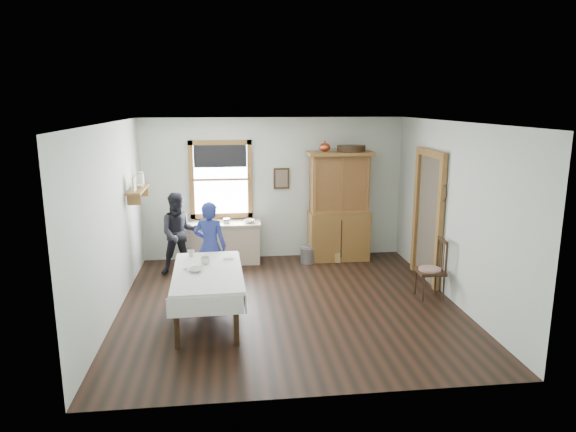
{
  "coord_description": "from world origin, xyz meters",
  "views": [
    {
      "loc": [
        -0.86,
        -7.2,
        2.98
      ],
      "look_at": [
        0.02,
        0.3,
        1.3
      ],
      "focal_mm": 32.0,
      "sensor_mm": 36.0,
      "label": 1
    }
  ],
  "objects_px": {
    "pail": "(308,255)",
    "figure_dark": "(180,236)",
    "spindle_chair": "(430,269)",
    "work_counter": "(225,243)",
    "wicker_basket": "(332,256)",
    "woman_blue": "(210,249)",
    "china_hutch": "(339,206)",
    "dining_table": "(209,296)"
  },
  "relations": [
    {
      "from": "spindle_chair",
      "to": "pail",
      "type": "height_order",
      "value": "spindle_chair"
    },
    {
      "from": "spindle_chair",
      "to": "woman_blue",
      "type": "bearing_deg",
      "value": 170.11
    },
    {
      "from": "spindle_chair",
      "to": "wicker_basket",
      "type": "relative_size",
      "value": 2.99
    },
    {
      "from": "spindle_chair",
      "to": "figure_dark",
      "type": "xyz_separation_m",
      "value": [
        -3.93,
        1.67,
        0.2
      ]
    },
    {
      "from": "china_hutch",
      "to": "woman_blue",
      "type": "distance_m",
      "value": 2.8
    },
    {
      "from": "spindle_chair",
      "to": "wicker_basket",
      "type": "height_order",
      "value": "spindle_chair"
    },
    {
      "from": "china_hutch",
      "to": "spindle_chair",
      "type": "xyz_separation_m",
      "value": [
        0.98,
        -2.17,
        -0.57
      ]
    },
    {
      "from": "china_hutch",
      "to": "woman_blue",
      "type": "height_order",
      "value": "china_hutch"
    },
    {
      "from": "woman_blue",
      "to": "work_counter",
      "type": "bearing_deg",
      "value": -82.55
    },
    {
      "from": "dining_table",
      "to": "spindle_chair",
      "type": "relative_size",
      "value": 1.93
    },
    {
      "from": "china_hutch",
      "to": "woman_blue",
      "type": "xyz_separation_m",
      "value": [
        -2.4,
        -1.39,
        -0.37
      ]
    },
    {
      "from": "wicker_basket",
      "to": "dining_table",
      "type": "bearing_deg",
      "value": -132.07
    },
    {
      "from": "pail",
      "to": "figure_dark",
      "type": "relative_size",
      "value": 0.22
    },
    {
      "from": "pail",
      "to": "figure_dark",
      "type": "xyz_separation_m",
      "value": [
        -2.33,
        -0.31,
        0.52
      ]
    },
    {
      "from": "work_counter",
      "to": "pail",
      "type": "bearing_deg",
      "value": -6.13
    },
    {
      "from": "dining_table",
      "to": "figure_dark",
      "type": "height_order",
      "value": "figure_dark"
    },
    {
      "from": "china_hutch",
      "to": "spindle_chair",
      "type": "distance_m",
      "value": 2.44
    },
    {
      "from": "dining_table",
      "to": "spindle_chair",
      "type": "height_order",
      "value": "spindle_chair"
    },
    {
      "from": "spindle_chair",
      "to": "figure_dark",
      "type": "distance_m",
      "value": 4.28
    },
    {
      "from": "work_counter",
      "to": "spindle_chair",
      "type": "bearing_deg",
      "value": -33.44
    },
    {
      "from": "china_hutch",
      "to": "spindle_chair",
      "type": "height_order",
      "value": "china_hutch"
    },
    {
      "from": "china_hutch",
      "to": "pail",
      "type": "xyz_separation_m",
      "value": [
        -0.63,
        -0.18,
        -0.89
      ]
    },
    {
      "from": "wicker_basket",
      "to": "woman_blue",
      "type": "bearing_deg",
      "value": -150.86
    },
    {
      "from": "china_hutch",
      "to": "figure_dark",
      "type": "bearing_deg",
      "value": -170.39
    },
    {
      "from": "china_hutch",
      "to": "pail",
      "type": "height_order",
      "value": "china_hutch"
    },
    {
      "from": "wicker_basket",
      "to": "figure_dark",
      "type": "bearing_deg",
      "value": -172.68
    },
    {
      "from": "work_counter",
      "to": "spindle_chair",
      "type": "relative_size",
      "value": 1.43
    },
    {
      "from": "pail",
      "to": "figure_dark",
      "type": "bearing_deg",
      "value": -172.31
    },
    {
      "from": "work_counter",
      "to": "wicker_basket",
      "type": "height_order",
      "value": "work_counter"
    },
    {
      "from": "china_hutch",
      "to": "dining_table",
      "type": "xyz_separation_m",
      "value": [
        -2.39,
        -2.63,
        -0.67
      ]
    },
    {
      "from": "work_counter",
      "to": "wicker_basket",
      "type": "relative_size",
      "value": 4.28
    },
    {
      "from": "spindle_chair",
      "to": "figure_dark",
      "type": "relative_size",
      "value": 0.71
    },
    {
      "from": "wicker_basket",
      "to": "woman_blue",
      "type": "relative_size",
      "value": 0.24
    },
    {
      "from": "work_counter",
      "to": "figure_dark",
      "type": "bearing_deg",
      "value": -145.23
    },
    {
      "from": "wicker_basket",
      "to": "woman_blue",
      "type": "distance_m",
      "value": 2.65
    },
    {
      "from": "dining_table",
      "to": "wicker_basket",
      "type": "height_order",
      "value": "dining_table"
    },
    {
      "from": "work_counter",
      "to": "wicker_basket",
      "type": "bearing_deg",
      "value": -3.07
    },
    {
      "from": "china_hutch",
      "to": "dining_table",
      "type": "relative_size",
      "value": 1.14
    },
    {
      "from": "work_counter",
      "to": "pail",
      "type": "xyz_separation_m",
      "value": [
        1.55,
        -0.2,
        -0.24
      ]
    },
    {
      "from": "china_hutch",
      "to": "dining_table",
      "type": "bearing_deg",
      "value": -132.21
    },
    {
      "from": "spindle_chair",
      "to": "figure_dark",
      "type": "bearing_deg",
      "value": 160.01
    },
    {
      "from": "china_hutch",
      "to": "figure_dark",
      "type": "distance_m",
      "value": 3.02
    }
  ]
}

